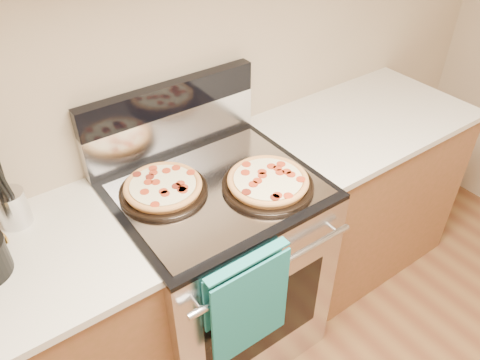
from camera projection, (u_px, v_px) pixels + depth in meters
wall_back at (159, 48)px, 1.74m from camera, size 4.00×0.00×4.00m
range_body at (218, 269)px, 2.07m from camera, size 0.76×0.68×0.90m
oven_window at (265, 321)px, 1.85m from camera, size 0.56×0.01×0.40m
cooktop at (215, 188)px, 1.78m from camera, size 0.76×0.68×0.02m
backsplash_lower at (173, 131)px, 1.92m from camera, size 0.76×0.06×0.18m
backsplash_upper at (169, 98)px, 1.83m from camera, size 0.76×0.06×0.12m
oven_handle at (275, 268)px, 1.61m from camera, size 0.70×0.03×0.03m
dish_towel at (247, 303)px, 1.62m from camera, size 0.32×0.05×0.42m
foil_sheet at (219, 189)px, 1.76m from camera, size 0.70×0.55×0.01m
cabinet_right at (352, 193)px, 2.50m from camera, size 1.00×0.62×0.88m
countertop_right at (366, 119)px, 2.22m from camera, size 1.02×0.64×0.03m
pepperoni_pizza_back at (163, 188)px, 1.72m from camera, size 0.39×0.39×0.04m
pepperoni_pizza_front at (268, 182)px, 1.75m from camera, size 0.42×0.42×0.05m
utensil_crock at (13, 208)px, 1.59m from camera, size 0.11×0.11×0.13m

